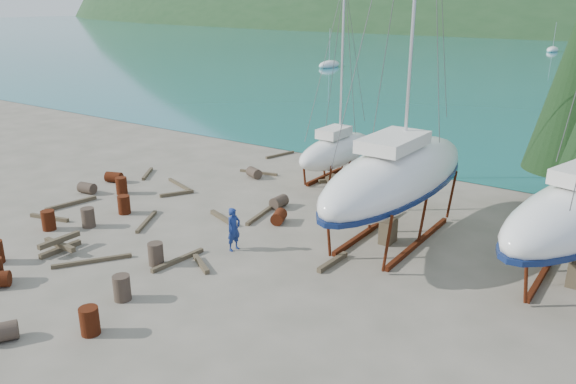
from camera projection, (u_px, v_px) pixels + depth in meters
The scene contains 39 objects.
ground at pixel (199, 249), 22.74m from camera, with size 600.00×600.00×0.00m, color #615C4C.
far_house_left at pixel (445, 21), 201.71m from camera, with size 6.60×5.60×5.60m.
far_house_center at pixel (565, 23), 179.96m from camera, with size 6.60×5.60×5.60m.
moored_boat_left at pixel (329, 65), 85.44m from camera, with size 2.00×5.00×6.05m.
moored_boat_far at pixel (552, 50), 112.23m from camera, with size 2.00×5.00×6.05m.
large_sailboat_near at pixel (397, 175), 22.87m from camera, with size 3.40×11.10×17.41m.
small_sailboat_shore at pixel (336, 150), 30.87m from camera, with size 2.21×6.70×10.67m.
worker at pixel (234, 229), 22.39m from camera, with size 0.65×0.43×1.78m, color navy.
drum_0 at pixel (48, 220), 24.53m from camera, with size 0.58×0.58×0.88m, color #602410.
drum_1 at pixel (2, 332), 16.50m from camera, with size 0.58×0.58×0.88m, color #2D2823.
drum_2 at pixel (114, 177), 31.07m from camera, with size 0.58×0.58×0.88m, color #602410.
drum_4 at pixel (353, 178), 30.85m from camera, with size 0.58×0.58×0.88m, color #602410.
drum_5 at pixel (122, 288), 18.74m from camera, with size 0.58×0.58×0.88m, color #2D2823.
drum_6 at pixel (279, 217), 25.33m from camera, with size 0.58×0.58×0.88m, color #602410.
drum_7 at pixel (90, 321), 16.80m from camera, with size 0.58×0.58×0.88m, color #602410.
drum_8 at pixel (122, 186), 29.15m from camera, with size 0.58×0.58×0.88m, color #602410.
drum_9 at pixel (254, 173), 31.85m from camera, with size 0.58×0.58×0.88m, color #2D2823.
drum_11 at pixel (279, 202), 27.24m from camera, with size 0.58×0.58×0.88m, color #2D2823.
drum_14 at pixel (124, 205), 26.42m from camera, with size 0.58×0.58×0.88m, color #602410.
drum_15 at pixel (87, 188), 29.25m from camera, with size 0.58×0.58×0.88m, color #2D2823.
drum_16 at pixel (88, 218), 24.84m from camera, with size 0.58×0.58×0.88m, color #2D2823.
drum_17 at pixel (156, 254), 21.26m from camera, with size 0.58×0.58×0.88m, color #2D2823.
timber_0 at pixel (259, 173), 32.67m from camera, with size 0.14×2.38×0.14m, color brown.
timber_1 at pixel (332, 262), 21.37m from camera, with size 0.19×1.85×0.19m, color brown.
timber_3 at pixel (92, 261), 21.51m from camera, with size 0.15×2.95×0.15m, color brown.
timber_4 at pixel (177, 194), 29.04m from camera, with size 0.17×1.77×0.17m, color brown.
timber_5 at pixel (178, 260), 21.57m from camera, with size 0.16×2.47×0.16m, color brown.
timber_6 at pixel (332, 180), 31.19m from camera, with size 0.19×1.64×0.19m, color brown.
timber_7 at pixel (201, 264), 21.24m from camera, with size 0.17×1.57×0.17m, color brown.
timber_8 at pixel (223, 218), 25.72m from camera, with size 0.19×2.09×0.19m, color brown.
timber_9 at pixel (280, 155), 36.44m from camera, with size 0.15×2.30×0.15m, color brown.
timber_10 at pixel (259, 216), 26.04m from camera, with size 0.16×2.37×0.16m, color brown.
timber_11 at pixel (147, 222), 25.37m from camera, with size 0.15×2.50×0.15m, color brown.
timber_12 at pixel (49, 218), 25.80m from camera, with size 0.17×2.11×0.17m, color brown.
timber_14 at pixel (71, 204), 27.58m from camera, with size 0.18×2.58×0.18m, color brown.
timber_15 at pixel (179, 185), 30.51m from camera, with size 0.15×2.46×0.15m, color brown.
timber_17 at pixel (147, 174), 32.41m from camera, with size 0.16×2.13×0.16m, color brown.
timber_pile_fore at pixel (60, 245), 22.40m from camera, with size 1.80×1.80×0.60m.
timber_pile_aft at pixel (350, 212), 25.85m from camera, with size 1.80×1.80×0.60m.
Camera 1 is at (14.89, -14.94, 9.50)m, focal length 35.00 mm.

